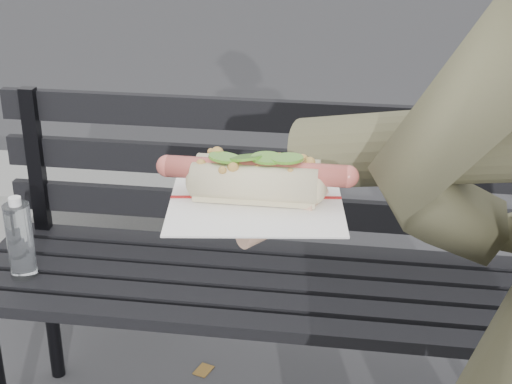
# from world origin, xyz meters

# --- Properties ---
(park_bench) EXTENTS (1.50, 0.44, 0.88)m
(park_bench) POSITION_xyz_m (-0.04, 0.96, 0.52)
(park_bench) COLOR black
(park_bench) RESTS_ON ground
(concrete_block) EXTENTS (1.20, 0.40, 0.40)m
(concrete_block) POSITION_xyz_m (-0.94, 1.63, 0.20)
(concrete_block) COLOR slate
(concrete_block) RESTS_ON ground
(held_hotdog) EXTENTS (0.64, 0.30, 0.20)m
(held_hotdog) POSITION_xyz_m (0.27, 0.09, 1.13)
(held_hotdog) COLOR #4F4E35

